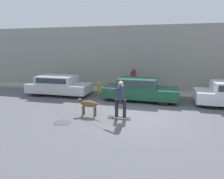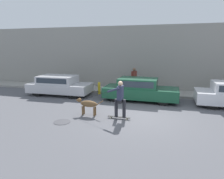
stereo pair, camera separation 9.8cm
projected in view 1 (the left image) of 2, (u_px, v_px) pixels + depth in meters
The scene contains 10 objects.
ground_plane at pixel (138, 116), 8.84m from camera, with size 36.00×36.00×0.00m, color #545459.
back_wall at pixel (151, 58), 13.87m from camera, with size 32.00×0.30×4.47m.
sidewalk_curb at pixel (148, 92), 13.29m from camera, with size 30.00×1.83×0.14m.
parked_car_0 at pixel (59, 85), 12.73m from camera, with size 4.00×1.83×1.23m.
parked_car_1 at pixel (140, 90), 11.40m from camera, with size 4.18×1.68×1.28m.
dog at pixel (88, 104), 8.91m from camera, with size 1.28×0.32×0.75m.
skateboarder at pixel (120, 98), 8.34m from camera, with size 2.37×0.58×1.64m.
pedestrian_with_bag at pixel (134, 78), 13.33m from camera, with size 0.40×0.61×1.53m.
manhole_cover at pixel (62, 122), 8.14m from camera, with size 0.68×0.68×0.01m.
fire_hydrant at pixel (99, 88), 12.90m from camera, with size 0.18×0.18×0.80m.
Camera 1 is at (1.09, -8.41, 3.01)m, focal length 32.00 mm.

